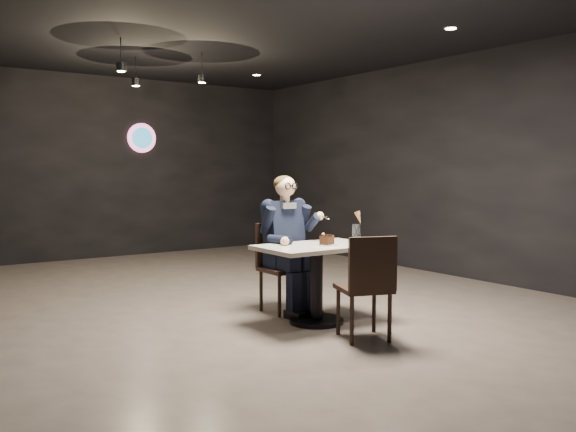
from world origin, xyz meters
TOP-DOWN VIEW (x-y plane):
  - floor at (0.00, 0.00)m, footprint 9.00×9.00m
  - wall_sign at (0.80, 4.47)m, footprint 0.50×0.06m
  - pendant_lights at (0.00, 2.00)m, footprint 1.40×1.20m
  - main_table at (0.37, -0.99)m, footprint 1.10×0.70m
  - chair_far at (0.37, -0.44)m, footprint 0.42×0.46m
  - chair_near at (0.37, -1.66)m, footprint 0.55×0.58m
  - seated_man at (0.37, -0.44)m, footprint 0.60×0.80m
  - dessert_plate at (0.46, -1.06)m, footprint 0.23×0.23m
  - cake_slice at (0.42, -1.09)m, footprint 0.14×0.13m
  - mint_leaf at (0.45, -1.10)m, footprint 0.07×0.04m
  - sundae_glass at (0.81, -1.06)m, footprint 0.08×0.08m
  - wafer_cone at (0.84, -1.06)m, footprint 0.07×0.07m

SIDE VIEW (x-z plane):
  - floor at x=0.00m, z-range 0.00..0.00m
  - main_table at x=0.37m, z-range 0.00..0.75m
  - chair_far at x=0.37m, z-range 0.00..0.92m
  - chair_near at x=0.37m, z-range 0.00..0.92m
  - seated_man at x=0.37m, z-range 0.00..1.44m
  - dessert_plate at x=0.46m, z-range 0.75..0.76m
  - cake_slice at x=0.42m, z-range 0.76..0.84m
  - sundae_glass at x=0.81m, z-range 0.75..0.93m
  - mint_leaf at x=0.45m, z-range 0.84..0.85m
  - wafer_cone at x=0.84m, z-range 0.93..1.05m
  - wall_sign at x=0.80m, z-range 1.75..2.25m
  - pendant_lights at x=0.00m, z-range 2.70..3.06m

